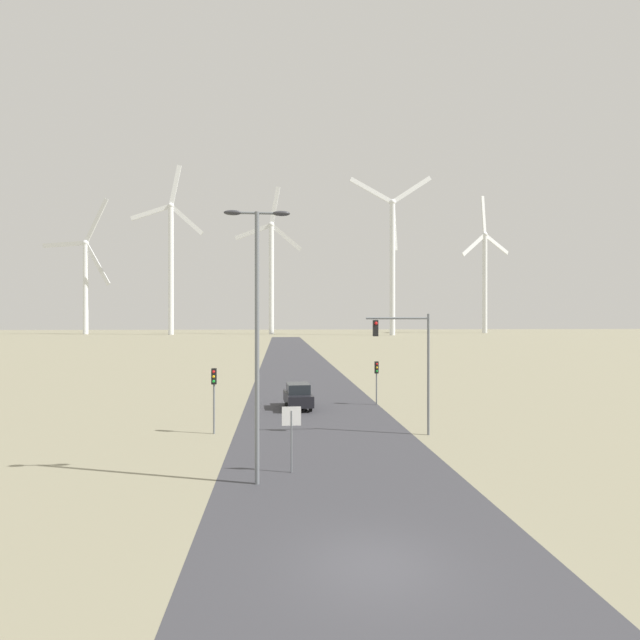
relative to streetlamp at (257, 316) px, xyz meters
The scene contains 13 objects.
ground_plane 10.03m from the streetlamp, 63.65° to the right, with size 600.00×600.00×0.00m, color gray.
road_surface 41.90m from the streetlamp, 85.36° to the left, with size 10.00×240.00×0.01m.
streetlamp is the anchor object (origin of this frame).
stop_sign_near 5.04m from the streetlamp, 44.06° to the left, with size 0.81×0.07×2.79m.
traffic_light_post_near_left 10.03m from the streetlamp, 107.65° to the left, with size 0.28×0.33×3.70m.
traffic_light_post_near_right 19.71m from the streetlamp, 64.77° to the left, with size 0.28×0.34×3.28m.
traffic_light_mast_overhead 11.24m from the streetlamp, 43.19° to the left, with size 3.60×0.34×6.78m.
car_approaching 17.53m from the streetlamp, 82.25° to the left, with size 2.11×4.22×1.83m.
wind_turbine_far_left 220.07m from the streetlamp, 112.08° to the left, with size 31.88×9.51×58.45m.
wind_turbine_left 199.97m from the streetlamp, 102.88° to the left, with size 30.34×2.60×71.16m.
wind_turbine_center 199.24m from the streetlamp, 90.70° to the left, with size 29.24×4.56×64.18m.
wind_turbine_right 186.63m from the streetlamp, 75.38° to the left, with size 34.41×3.72×65.31m.
wind_turbine_far_right 228.47m from the streetlamp, 64.83° to the left, with size 28.59×14.81×63.86m.
Camera 1 is at (-2.49, -12.94, 6.48)m, focal length 28.00 mm.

